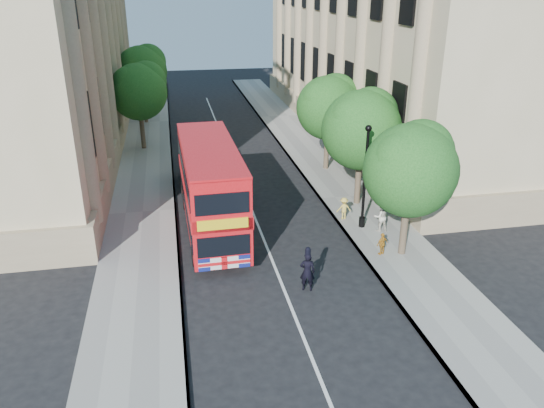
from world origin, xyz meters
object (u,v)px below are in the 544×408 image
lamp_post (365,181)px  box_van (196,165)px  double_decker_bus (211,186)px  police_constable (307,272)px  woman_pedestrian (381,216)px

lamp_post → box_van: bearing=134.9°
lamp_post → double_decker_bus: bearing=171.3°
police_constable → double_decker_bus: bearing=-44.6°
police_constable → woman_pedestrian: 6.50m
double_decker_bus → woman_pedestrian: (8.00, -1.74, -1.50)m
lamp_post → box_van: (-7.65, 7.68, -1.20)m
box_van → woman_pedestrian: (8.35, -8.30, -0.44)m
police_constable → box_van: bearing=-56.7°
box_van → woman_pedestrian: 11.78m
lamp_post → woman_pedestrian: lamp_post is taller
double_decker_bus → box_van: (-0.34, 6.56, -1.05)m
lamp_post → double_decker_bus: lamp_post is taller
lamp_post → police_constable: size_ratio=3.14×
double_decker_bus → police_constable: 7.08m
police_constable → woman_pedestrian: bearing=-119.9°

